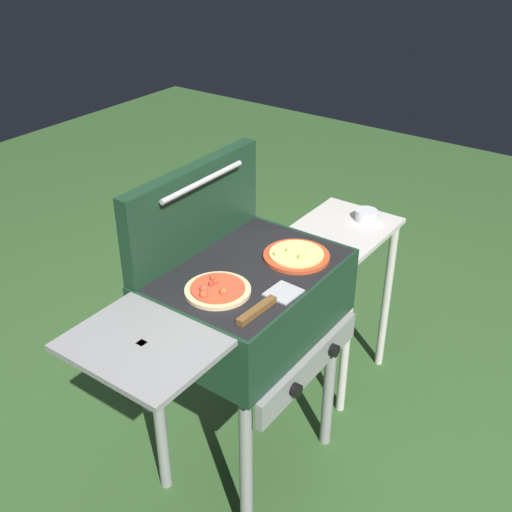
{
  "coord_description": "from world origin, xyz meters",
  "views": [
    {
      "loc": [
        -1.38,
        -1.03,
        1.95
      ],
      "look_at": [
        0.05,
        0.0,
        0.92
      ],
      "focal_mm": 43.67,
      "sensor_mm": 36.0,
      "label": 1
    }
  ],
  "objects_px": {
    "pizza_cheese": "(296,255)",
    "pizza_pepperoni": "(217,290)",
    "grill": "(246,307)",
    "spatula": "(268,303)",
    "prep_table": "(339,273)",
    "topping_bowl_near": "(366,216)"
  },
  "relations": [
    {
      "from": "pizza_cheese",
      "to": "pizza_pepperoni",
      "type": "bearing_deg",
      "value": 165.23
    },
    {
      "from": "pizza_cheese",
      "to": "topping_bowl_near",
      "type": "bearing_deg",
      "value": 4.28
    },
    {
      "from": "topping_bowl_near",
      "to": "pizza_pepperoni",
      "type": "bearing_deg",
      "value": 177.75
    },
    {
      "from": "grill",
      "to": "pizza_cheese",
      "type": "bearing_deg",
      "value": -29.51
    },
    {
      "from": "grill",
      "to": "spatula",
      "type": "height_order",
      "value": "spatula"
    },
    {
      "from": "prep_table",
      "to": "pizza_cheese",
      "type": "bearing_deg",
      "value": -169.5
    },
    {
      "from": "spatula",
      "to": "prep_table",
      "type": "relative_size",
      "value": 0.34
    },
    {
      "from": "pizza_pepperoni",
      "to": "prep_table",
      "type": "bearing_deg",
      "value": 0.82
    },
    {
      "from": "pizza_pepperoni",
      "to": "prep_table",
      "type": "distance_m",
      "value": 0.9
    },
    {
      "from": "pizza_pepperoni",
      "to": "topping_bowl_near",
      "type": "bearing_deg",
      "value": -2.25
    },
    {
      "from": "pizza_pepperoni",
      "to": "topping_bowl_near",
      "type": "xyz_separation_m",
      "value": [
        0.94,
        -0.04,
        -0.12
      ]
    },
    {
      "from": "grill",
      "to": "topping_bowl_near",
      "type": "height_order",
      "value": "grill"
    },
    {
      "from": "pizza_pepperoni",
      "to": "spatula",
      "type": "relative_size",
      "value": 0.77
    },
    {
      "from": "pizza_cheese",
      "to": "spatula",
      "type": "bearing_deg",
      "value": -163.95
    },
    {
      "from": "pizza_cheese",
      "to": "topping_bowl_near",
      "type": "distance_m",
      "value": 0.63
    },
    {
      "from": "pizza_pepperoni",
      "to": "topping_bowl_near",
      "type": "relative_size",
      "value": 2.19
    },
    {
      "from": "grill",
      "to": "spatula",
      "type": "bearing_deg",
      "value": -125.08
    },
    {
      "from": "grill",
      "to": "pizza_pepperoni",
      "type": "relative_size",
      "value": 4.72
    },
    {
      "from": "pizza_pepperoni",
      "to": "pizza_cheese",
      "type": "height_order",
      "value": "pizza_pepperoni"
    },
    {
      "from": "pizza_pepperoni",
      "to": "prep_table",
      "type": "relative_size",
      "value": 0.26
    },
    {
      "from": "pizza_pepperoni",
      "to": "pizza_cheese",
      "type": "xyz_separation_m",
      "value": [
        0.32,
        -0.08,
        -0.0
      ]
    },
    {
      "from": "grill",
      "to": "spatula",
      "type": "relative_size",
      "value": 3.66
    }
  ]
}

